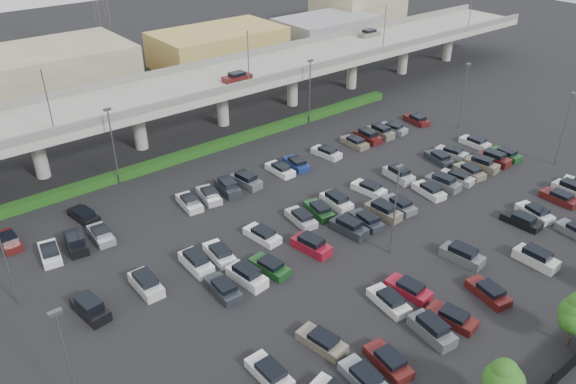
{
  "coord_description": "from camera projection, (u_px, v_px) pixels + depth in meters",
  "views": [
    {
      "loc": [
        -38.33,
        -38.92,
        34.93
      ],
      "look_at": [
        -2.57,
        6.06,
        2.0
      ],
      "focal_mm": 35.0,
      "sensor_mm": 36.0,
      "label": 1
    }
  ],
  "objects": [
    {
      "name": "tree_row",
      "position": [
        572.0,
        320.0,
        45.11
      ],
      "size": [
        65.07,
        3.66,
        5.94
      ],
      "color": "#332316",
      "rests_on": "ground"
    },
    {
      "name": "light_poles",
      "position": [
        300.0,
        177.0,
        60.52
      ],
      "size": [
        66.9,
        48.38,
        10.3
      ],
      "color": "#4B4C50",
      "rests_on": "ground"
    },
    {
      "name": "fence",
      "position": [
        576.0,
        359.0,
        45.0
      ],
      "size": [
        70.0,
        0.1,
        2.0
      ],
      "color": "black",
      "rests_on": "ground"
    },
    {
      "name": "hedge",
      "position": [
        221.0,
        144.0,
        81.2
      ],
      "size": [
        66.0,
        1.6,
        1.1
      ],
      "primitive_type": "cube",
      "color": "#1A3F12",
      "rests_on": "ground"
    },
    {
      "name": "parked_cars",
      "position": [
        353.0,
        223.0,
        62.89
      ],
      "size": [
        63.12,
        41.66,
        1.67
      ],
      "color": "slate",
      "rests_on": "ground"
    },
    {
      "name": "distant_buildings",
      "position": [
        172.0,
        52.0,
        111.3
      ],
      "size": [
        138.0,
        24.0,
        9.0
      ],
      "color": "gray",
      "rests_on": "ground"
    },
    {
      "name": "overpass",
      "position": [
        191.0,
        90.0,
        82.62
      ],
      "size": [
        150.0,
        13.0,
        15.8
      ],
      "color": "gray",
      "rests_on": "ground"
    },
    {
      "name": "ground",
      "position": [
        338.0,
        221.0,
        64.5
      ],
      "size": [
        280.0,
        280.0,
        0.0
      ],
      "primitive_type": "plane",
      "color": "black"
    }
  ]
}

